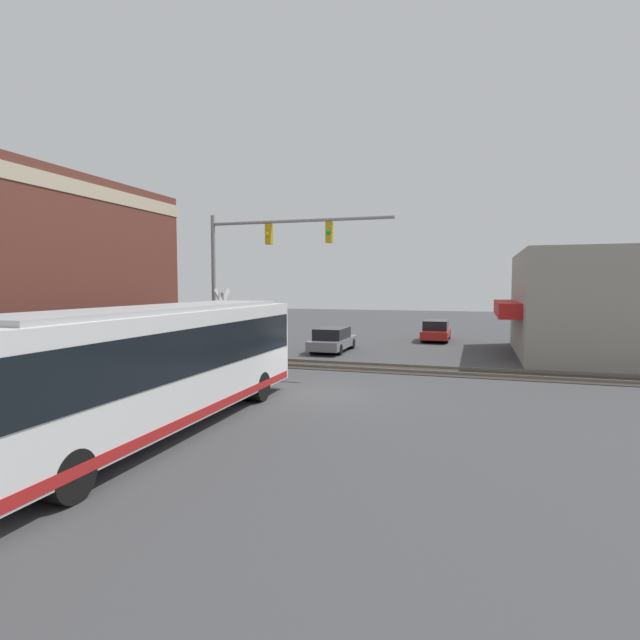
{
  "coord_description": "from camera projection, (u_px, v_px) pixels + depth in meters",
  "views": [
    {
      "loc": [
        -17.09,
        -5.28,
        3.96
      ],
      "look_at": [
        4.28,
        1.44,
        2.37
      ],
      "focal_mm": 28.0,
      "sensor_mm": 36.0,
      "label": 1
    }
  ],
  "objects": [
    {
      "name": "parked_car_red",
      "position": [
        436.0,
        331.0,
        35.12
      ],
      "size": [
        4.66,
        1.82,
        1.47
      ],
      "color": "#B21E19",
      "rests_on": "ground"
    },
    {
      "name": "ground_plane",
      "position": [
        322.0,
        394.0,
        18.12
      ],
      "size": [
        120.0,
        120.0,
        0.0
      ],
      "primitive_type": "plane",
      "color": "#424244"
    },
    {
      "name": "parked_car_grey",
      "position": [
        333.0,
        340.0,
        29.52
      ],
      "size": [
        4.88,
        1.82,
        1.43
      ],
      "color": "slate",
      "rests_on": "ground"
    },
    {
      "name": "rail_track_near",
      "position": [
        359.0,
        367.0,
        23.83
      ],
      "size": [
        2.6,
        60.0,
        0.15
      ],
      "color": "#332D28",
      "rests_on": "ground"
    },
    {
      "name": "traffic_signal_gantry",
      "position": [
        261.0,
        256.0,
        22.48
      ],
      "size": [
        0.42,
        8.54,
        7.16
      ],
      "color": "gray",
      "rests_on": "ground"
    },
    {
      "name": "city_bus",
      "position": [
        160.0,
        363.0,
        13.4
      ],
      "size": [
        12.31,
        2.59,
        3.38
      ],
      "color": "white",
      "rests_on": "ground"
    },
    {
      "name": "crossing_signal",
      "position": [
        223.0,
        321.0,
        22.57
      ],
      "size": [
        1.41,
        1.18,
        3.81
      ],
      "color": "gray",
      "rests_on": "ground"
    },
    {
      "name": "shop_building",
      "position": [
        600.0,
        305.0,
        27.05
      ],
      "size": [
        10.91,
        9.66,
        5.76
      ],
      "color": "gray",
      "rests_on": "ground"
    }
  ]
}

